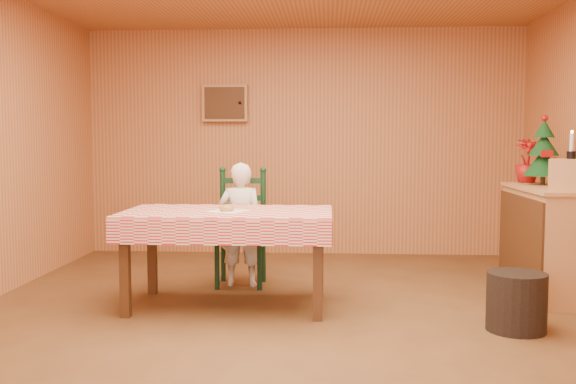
% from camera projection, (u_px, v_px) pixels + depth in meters
% --- Properties ---
extents(ground, '(6.00, 6.00, 0.00)m').
position_uv_depth(ground, '(286.00, 328.00, 4.55)').
color(ground, brown).
rests_on(ground, ground).
extents(cabin_walls, '(5.10, 6.05, 2.65)m').
position_uv_depth(cabin_walls, '(290.00, 75.00, 4.93)').
color(cabin_walls, '#C47A47').
rests_on(cabin_walls, ground).
extents(dining_table, '(1.66, 0.96, 0.77)m').
position_uv_depth(dining_table, '(228.00, 221.00, 5.08)').
color(dining_table, '#4B2914').
rests_on(dining_table, ground).
extents(ladder_chair, '(0.44, 0.40, 1.08)m').
position_uv_depth(ladder_chair, '(242.00, 230.00, 5.88)').
color(ladder_chair, black).
rests_on(ladder_chair, ground).
extents(seated_child, '(0.41, 0.27, 1.12)m').
position_uv_depth(seated_child, '(241.00, 224.00, 5.82)').
color(seated_child, white).
rests_on(seated_child, ground).
extents(napkin, '(0.34, 0.34, 0.00)m').
position_uv_depth(napkin, '(227.00, 211.00, 5.03)').
color(napkin, white).
rests_on(napkin, dining_table).
extents(donut, '(0.13, 0.13, 0.04)m').
position_uv_depth(donut, '(227.00, 208.00, 5.02)').
color(donut, '#B88542').
rests_on(donut, napkin).
extents(shelf_unit, '(0.54, 1.24, 0.93)m').
position_uv_depth(shelf_unit, '(549.00, 241.00, 5.49)').
color(shelf_unit, tan).
rests_on(shelf_unit, ground).
extents(crate, '(0.40, 0.40, 0.25)m').
position_uv_depth(crate, '(571.00, 175.00, 5.04)').
color(crate, tan).
rests_on(crate, shelf_unit).
extents(christmas_tree, '(0.34, 0.34, 0.62)m').
position_uv_depth(christmas_tree, '(544.00, 153.00, 5.67)').
color(christmas_tree, '#4B2914').
rests_on(christmas_tree, shelf_unit).
extents(flower_arrangement, '(0.27, 0.27, 0.41)m').
position_uv_depth(flower_arrangement, '(527.00, 161.00, 5.98)').
color(flower_arrangement, '#9A0F0E').
rests_on(flower_arrangement, shelf_unit).
extents(candle_set, '(0.07, 0.07, 0.22)m').
position_uv_depth(candle_set, '(571.00, 151.00, 5.03)').
color(candle_set, black).
rests_on(candle_set, crate).
extents(storage_bin, '(0.54, 0.54, 0.41)m').
position_uv_depth(storage_bin, '(516.00, 302.00, 4.46)').
color(storage_bin, black).
rests_on(storage_bin, ground).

